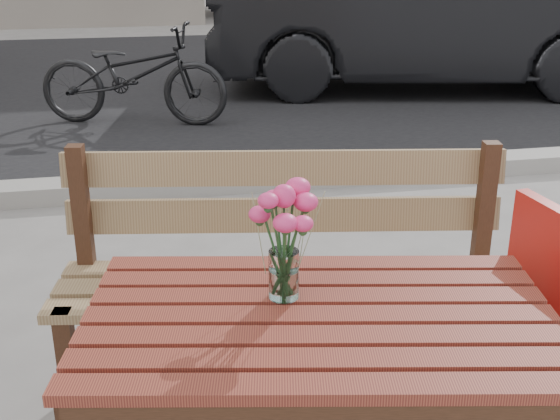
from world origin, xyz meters
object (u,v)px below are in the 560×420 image
Objects in this scene: parked_car at (426,18)px; main_vase at (284,229)px; bicycle at (133,74)px; main_table at (319,354)px; red_chair at (516,338)px.

main_vase is at bearing 165.77° from parked_car.
parked_car is 3.33m from bicycle.
main_vase is at bearing 136.55° from main_table.
red_chair is 6.19m from parked_car.
bicycle is (-1.09, 4.84, -0.07)m from red_chair.
red_chair is at bearing 0.58° from main_vase.
bicycle is (-3.17, -0.98, -0.32)m from parked_car.
red_chair is 0.19× the size of parked_car.
main_vase is at bearing -158.36° from bicycle.
main_vase reaches higher than bicycle.
main_table is 6.52m from parked_car.
red_chair is 0.80m from main_vase.
main_table is 0.34m from main_vase.
red_chair reaches higher than main_table.
main_table is at bearing -85.57° from red_chair.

